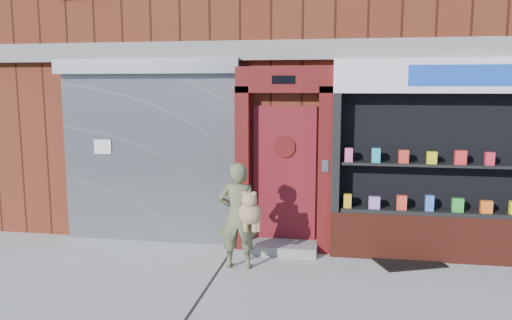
# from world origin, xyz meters

# --- Properties ---
(ground) EXTENTS (80.00, 80.00, 0.00)m
(ground) POSITION_xyz_m (0.00, 0.00, 0.00)
(ground) COLOR #9E9E99
(ground) RESTS_ON ground
(building) EXTENTS (12.00, 8.16, 8.00)m
(building) POSITION_xyz_m (-0.00, 5.99, 4.00)
(building) COLOR #602416
(building) RESTS_ON ground
(shutter_bay) EXTENTS (3.10, 0.30, 3.04)m
(shutter_bay) POSITION_xyz_m (-3.00, 1.93, 1.72)
(shutter_bay) COLOR gray
(shutter_bay) RESTS_ON ground
(red_door_bay) EXTENTS (1.52, 0.58, 2.90)m
(red_door_bay) POSITION_xyz_m (-0.75, 1.86, 1.46)
(red_door_bay) COLOR #4B0C0D
(red_door_bay) RESTS_ON ground
(pharmacy_bay) EXTENTS (3.50, 0.41, 3.00)m
(pharmacy_bay) POSITION_xyz_m (1.75, 1.81, 1.37)
(pharmacy_bay) COLOR maroon
(pharmacy_bay) RESTS_ON ground
(woman) EXTENTS (0.65, 0.43, 1.54)m
(woman) POSITION_xyz_m (-1.27, 0.92, 0.78)
(woman) COLOR #646743
(woman) RESTS_ON ground
(doormat) EXTENTS (1.12, 0.96, 0.02)m
(doormat) POSITION_xyz_m (1.15, 1.55, 0.01)
(doormat) COLOR black
(doormat) RESTS_ON ground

